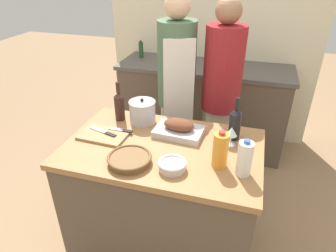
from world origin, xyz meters
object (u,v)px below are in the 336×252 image
object	(u,v)px
stock_pot	(143,112)
mixing_bowl	(172,165)
wine_glass_left	(232,132)
knife_paring	(121,130)
roasting_pan	(179,129)
knife_chef	(104,132)
person_cook_guest	(221,93)
juice_jug	(220,150)
condiment_bottle_tall	(141,50)
cutting_board	(104,135)
milk_jug	(245,158)
wine_bottle_green	(235,123)
wicker_basket	(130,159)
person_cook_aproned	(176,89)
wine_bottle_dark	(119,105)
condiment_bottle_short	(186,53)

from	to	relation	value
stock_pot	mixing_bowl	bearing A→B (deg)	-53.27
wine_glass_left	knife_paring	xyz separation A→B (m)	(-0.73, -0.06, -0.07)
roasting_pan	wine_glass_left	distance (m)	0.35
knife_chef	person_cook_guest	distance (m)	1.03
juice_jug	condiment_bottle_tall	size ratio (longest dim) A/B	1.20
cutting_board	milk_jug	distance (m)	0.94
wine_bottle_green	knife_paring	xyz separation A→B (m)	(-0.74, -0.15, -0.09)
milk_jug	condiment_bottle_tall	distance (m)	2.10
wine_glass_left	condiment_bottle_tall	bearing A→B (deg)	128.91
wicker_basket	cutting_board	distance (m)	0.36
cutting_board	person_cook_aproned	bearing A→B (deg)	67.98
milk_jug	stock_pot	bearing A→B (deg)	151.36
wicker_basket	mixing_bowl	xyz separation A→B (m)	(0.26, 0.01, 0.00)
stock_pot	condiment_bottle_tall	bearing A→B (deg)	111.29
roasting_pan	milk_jug	size ratio (longest dim) A/B	1.51
wine_bottle_green	knife_chef	world-z (taller)	wine_bottle_green
roasting_pan	cutting_board	xyz separation A→B (m)	(-0.48, -0.16, -0.03)
wine_bottle_dark	knife_chef	size ratio (longest dim) A/B	1.30
knife_chef	person_cook_guest	xyz separation A→B (m)	(0.68, 0.77, 0.05)
wicker_basket	knife_paring	world-z (taller)	wicker_basket
wicker_basket	stock_pot	world-z (taller)	stock_pot
roasting_pan	wine_bottle_dark	xyz separation A→B (m)	(-0.47, 0.09, 0.07)
wine_bottle_green	knife_paring	distance (m)	0.76
roasting_pan	stock_pot	distance (m)	0.32
mixing_bowl	wine_glass_left	xyz separation A→B (m)	(0.29, 0.35, 0.06)
mixing_bowl	wine_bottle_dark	world-z (taller)	wine_bottle_dark
cutting_board	person_cook_aproned	size ratio (longest dim) A/B	0.19
condiment_bottle_short	wicker_basket	bearing A→B (deg)	-86.94
mixing_bowl	person_cook_aproned	bearing A→B (deg)	103.82
knife_chef	wine_bottle_green	bearing A→B (deg)	13.46
mixing_bowl	condiment_bottle_tall	xyz separation A→B (m)	(-0.86, 1.77, 0.12)
cutting_board	stock_pot	world-z (taller)	stock_pot
mixing_bowl	wine_glass_left	bearing A→B (deg)	50.54
cutting_board	wine_bottle_green	world-z (taller)	wine_bottle_green
person_cook_aproned	condiment_bottle_tall	bearing A→B (deg)	105.29
milk_jug	wine_bottle_green	distance (m)	0.37
milk_jug	wine_bottle_green	xyz separation A→B (m)	(-0.09, 0.36, 0.01)
mixing_bowl	milk_jug	xyz separation A→B (m)	(0.38, 0.07, 0.07)
cutting_board	mixing_bowl	size ratio (longest dim) A/B	1.96
mixing_bowl	condiment_bottle_tall	distance (m)	1.97
wine_bottle_green	person_cook_guest	distance (m)	0.59
condiment_bottle_short	person_cook_guest	distance (m)	0.92
knife_paring	condiment_bottle_tall	xyz separation A→B (m)	(-0.42, 1.48, 0.13)
wine_glass_left	knife_chef	xyz separation A→B (m)	(-0.83, -0.11, -0.07)
cutting_board	wine_glass_left	bearing A→B (deg)	8.87
juice_jug	knife_paring	bearing A→B (deg)	165.44
juice_jug	knife_paring	size ratio (longest dim) A/B	1.30
cutting_board	juice_jug	distance (m)	0.80
juice_jug	person_cook_aproned	world-z (taller)	person_cook_aproned
cutting_board	milk_jug	size ratio (longest dim) A/B	1.47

